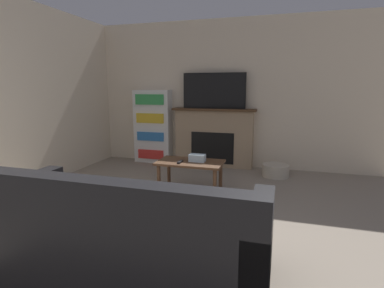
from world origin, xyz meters
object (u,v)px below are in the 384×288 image
at_px(couch, 121,244).
at_px(coffee_table, 190,167).
at_px(bookshelf, 153,126).
at_px(storage_basket, 276,170).
at_px(fireplace, 214,137).
at_px(tv, 214,91).

distance_m(couch, coffee_table, 1.95).
relative_size(bookshelf, storage_basket, 3.26).
distance_m(bookshelf, storage_basket, 2.50).
bearing_deg(couch, fireplace, 91.21).
xyz_separation_m(fireplace, bookshelf, (-1.23, -0.02, 0.16)).
relative_size(fireplace, couch, 0.71).
bearing_deg(fireplace, coffee_table, -88.71).
bearing_deg(storage_basket, bookshelf, 171.37).
distance_m(couch, bookshelf, 3.82).
xyz_separation_m(fireplace, storage_basket, (1.16, -0.39, -0.45)).
bearing_deg(fireplace, couch, -88.79).
bearing_deg(storage_basket, tv, 162.51).
bearing_deg(couch, bookshelf, 110.09).
bearing_deg(coffee_table, fireplace, 91.29).
xyz_separation_m(couch, coffee_table, (-0.04, 1.95, 0.10)).
xyz_separation_m(tv, storage_basket, (1.16, -0.37, -1.32)).
distance_m(fireplace, tv, 0.87).
height_order(coffee_table, storage_basket, coffee_table).
bearing_deg(storage_basket, fireplace, 161.62).
bearing_deg(fireplace, storage_basket, -18.38).
relative_size(fireplace, storage_basket, 3.57).
bearing_deg(bookshelf, storage_basket, -8.63).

